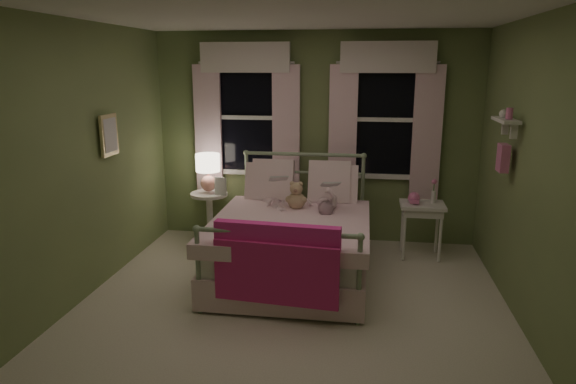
% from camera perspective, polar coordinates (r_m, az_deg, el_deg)
% --- Properties ---
extents(room_shell, '(4.20, 4.20, 4.20)m').
position_cam_1_polar(room_shell, '(4.39, 0.28, 2.23)').
color(room_shell, white).
rests_on(room_shell, ground).
extents(bed, '(1.58, 2.04, 1.18)m').
position_cam_1_polar(bed, '(5.45, 0.55, -5.41)').
color(bed, white).
rests_on(bed, ground).
extents(pink_throw, '(1.10, 0.23, 0.71)m').
position_cam_1_polar(pink_throw, '(4.42, -1.32, -7.01)').
color(pink_throw, '#EE2E98').
rests_on(pink_throw, bed).
extents(child_left, '(0.31, 0.26, 0.71)m').
position_cam_1_polar(child_left, '(5.75, -1.62, 1.21)').
color(child_left, '#F7D1DD').
rests_on(child_left, bed).
extents(child_right, '(0.41, 0.34, 0.79)m').
position_cam_1_polar(child_right, '(5.67, 3.96, 1.39)').
color(child_right, '#F7D1DD').
rests_on(child_right, bed).
extents(book_left, '(0.22, 0.16, 0.26)m').
position_cam_1_polar(book_left, '(5.50, -2.08, 1.02)').
color(book_left, beige).
rests_on(book_left, child_left).
extents(book_right, '(0.21, 0.15, 0.26)m').
position_cam_1_polar(book_right, '(5.43, 3.74, 0.38)').
color(book_right, beige).
rests_on(book_right, child_right).
extents(teddy_bear, '(0.24, 0.20, 0.32)m').
position_cam_1_polar(teddy_bear, '(5.58, 0.94, -0.58)').
color(teddy_bear, tan).
rests_on(teddy_bear, bed).
extents(nightstand_left, '(0.46, 0.46, 0.65)m').
position_cam_1_polar(nightstand_left, '(6.50, -8.71, -2.06)').
color(nightstand_left, white).
rests_on(nightstand_left, ground).
extents(table_lamp, '(0.30, 0.30, 0.47)m').
position_cam_1_polar(table_lamp, '(6.37, -8.88, 2.58)').
color(table_lamp, '#E69688').
rests_on(table_lamp, nightstand_left).
extents(book_nightstand, '(0.22, 0.26, 0.02)m').
position_cam_1_polar(book_nightstand, '(6.33, -8.13, -0.21)').
color(book_nightstand, beige).
rests_on(book_nightstand, nightstand_left).
extents(nightstand_right, '(0.50, 0.40, 0.64)m').
position_cam_1_polar(nightstand_right, '(6.10, 14.68, -2.14)').
color(nightstand_right, white).
rests_on(nightstand_right, ground).
extents(pink_toy, '(0.14, 0.18, 0.14)m').
position_cam_1_polar(pink_toy, '(6.04, 13.83, -0.68)').
color(pink_toy, pink).
rests_on(pink_toy, nightstand_right).
extents(bud_vase, '(0.06, 0.06, 0.28)m').
position_cam_1_polar(bud_vase, '(6.10, 15.89, 0.12)').
color(bud_vase, white).
rests_on(bud_vase, nightstand_right).
extents(window_left, '(1.34, 0.13, 1.96)m').
position_cam_1_polar(window_left, '(6.48, -4.63, 8.85)').
color(window_left, black).
rests_on(window_left, room_shell).
extents(window_right, '(1.34, 0.13, 1.96)m').
position_cam_1_polar(window_right, '(6.31, 10.75, 8.53)').
color(window_right, black).
rests_on(window_right, room_shell).
extents(wall_shelf, '(0.15, 0.50, 0.60)m').
position_cam_1_polar(wall_shelf, '(5.16, 22.94, 5.41)').
color(wall_shelf, white).
rests_on(wall_shelf, room_shell).
extents(framed_picture, '(0.03, 0.32, 0.42)m').
position_cam_1_polar(framed_picture, '(5.53, -19.25, 5.99)').
color(framed_picture, beige).
rests_on(framed_picture, room_shell).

